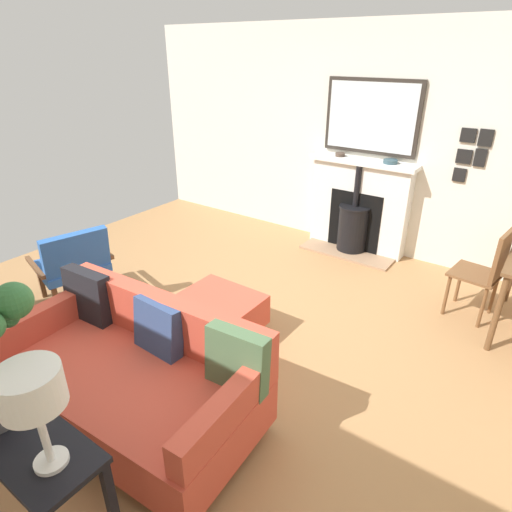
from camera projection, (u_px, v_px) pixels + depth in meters
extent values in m
cube|color=#A87A4C|center=(232.00, 341.00, 3.75)|extent=(5.23, 6.35, 0.01)
cube|color=silver|center=(366.00, 142.00, 5.11)|extent=(0.12, 6.35, 2.61)
cube|color=#9E7A5B|center=(346.00, 254.00, 5.31)|extent=(0.33, 1.13, 0.03)
cube|color=silver|center=(359.00, 207.00, 5.28)|extent=(0.21, 1.19, 1.08)
cube|color=black|center=(355.00, 221.00, 5.28)|extent=(0.06, 0.66, 0.72)
cylinder|color=black|center=(353.00, 229.00, 5.29)|extent=(0.36, 0.36, 0.54)
cylinder|color=black|center=(355.00, 207.00, 5.17)|extent=(0.38, 0.38, 0.02)
cylinder|color=black|center=(357.00, 186.00, 5.06)|extent=(0.07, 0.07, 0.49)
cube|color=silver|center=(363.00, 162.00, 5.02)|extent=(0.26, 1.27, 0.05)
cube|color=#2D2823|center=(371.00, 117.00, 4.88)|extent=(0.04, 1.10, 0.82)
cube|color=silver|center=(371.00, 117.00, 4.86)|extent=(0.01, 1.02, 0.74)
cylinder|color=#47382D|center=(340.00, 155.00, 5.16)|extent=(0.11, 0.11, 0.04)
torus|color=#47382D|center=(340.00, 153.00, 5.15)|extent=(0.12, 0.12, 0.01)
cylinder|color=#334C56|center=(390.00, 162.00, 4.84)|extent=(0.16, 0.16, 0.04)
torus|color=#334C56|center=(391.00, 160.00, 4.83)|extent=(0.16, 0.16, 0.01)
cylinder|color=#B2B2B7|center=(19.00, 404.00, 3.02)|extent=(0.04, 0.04, 0.10)
cylinder|color=#B2B2B7|center=(102.00, 349.00, 3.57)|extent=(0.04, 0.04, 0.10)
cylinder|color=#B2B2B7|center=(252.00, 424.00, 2.85)|extent=(0.04, 0.04, 0.10)
cube|color=#D14C38|center=(128.00, 390.00, 2.84)|extent=(1.00, 1.80, 0.32)
cube|color=#D14C38|center=(165.00, 319.00, 2.99)|extent=(0.24, 1.75, 0.36)
cube|color=#D14C38|center=(45.00, 319.00, 3.12)|extent=(0.86, 0.17, 0.21)
cube|color=#D14C38|center=(227.00, 410.00, 2.34)|extent=(0.86, 0.17, 0.21)
cube|color=black|center=(88.00, 296.00, 3.25)|extent=(0.16, 0.42, 0.42)
cube|color=#334775|center=(158.00, 328.00, 2.91)|extent=(0.17, 0.38, 0.39)
cube|color=#4C6B47|center=(237.00, 360.00, 2.59)|extent=(0.17, 0.41, 0.41)
cylinder|color=#B2B2B7|center=(175.00, 333.00, 3.77)|extent=(0.03, 0.03, 0.09)
cylinder|color=#B2B2B7|center=(223.00, 357.00, 3.48)|extent=(0.03, 0.03, 0.09)
cylinder|color=#B2B2B7|center=(213.00, 307.00, 4.15)|extent=(0.03, 0.03, 0.09)
cylinder|color=#B2B2B7|center=(260.00, 327.00, 3.86)|extent=(0.03, 0.03, 0.09)
cube|color=#D14C38|center=(217.00, 313.00, 3.74)|extent=(0.65, 0.69, 0.28)
cube|color=brown|center=(91.00, 267.00, 4.64)|extent=(0.05, 0.05, 0.35)
cube|color=brown|center=(41.00, 282.00, 4.34)|extent=(0.05, 0.05, 0.35)
cube|color=brown|center=(109.00, 284.00, 4.31)|extent=(0.05, 0.05, 0.35)
cube|color=brown|center=(56.00, 301.00, 4.01)|extent=(0.05, 0.05, 0.35)
cube|color=#2D60B2|center=(72.00, 266.00, 4.24)|extent=(0.72, 0.69, 0.08)
cube|color=#2D60B2|center=(76.00, 253.00, 3.97)|extent=(0.61, 0.28, 0.40)
cube|color=brown|center=(102.00, 249.00, 4.39)|extent=(0.17, 0.52, 0.04)
cube|color=brown|center=(35.00, 267.00, 4.02)|extent=(0.17, 0.52, 0.04)
cylinder|color=white|center=(52.00, 461.00, 1.79)|extent=(0.14, 0.14, 0.02)
cylinder|color=white|center=(43.00, 433.00, 1.72)|extent=(0.03, 0.03, 0.30)
cylinder|color=silver|center=(30.00, 389.00, 1.62)|extent=(0.25, 0.25, 0.17)
sphere|color=#2D6633|center=(13.00, 301.00, 1.77)|extent=(0.16, 0.16, 0.16)
sphere|color=#26562D|center=(8.00, 317.00, 1.88)|extent=(0.10, 0.10, 0.10)
cylinder|color=brown|center=(497.00, 314.00, 3.49)|extent=(0.05, 0.05, 0.71)
cylinder|color=brown|center=(459.00, 283.00, 4.25)|extent=(0.04, 0.04, 0.43)
cylinder|color=brown|center=(446.00, 295.00, 4.04)|extent=(0.04, 0.04, 0.43)
cylinder|color=brown|center=(494.00, 294.00, 4.05)|extent=(0.04, 0.04, 0.43)
cylinder|color=brown|center=(482.00, 307.00, 3.84)|extent=(0.04, 0.04, 0.43)
cube|color=brown|center=(475.00, 274.00, 3.95)|extent=(0.45, 0.45, 0.02)
cube|color=brown|center=(502.00, 256.00, 3.74)|extent=(0.36, 0.08, 0.44)
cube|color=black|center=(468.00, 135.00, 4.38)|extent=(0.02, 0.15, 0.14)
cube|color=black|center=(486.00, 138.00, 4.30)|extent=(0.02, 0.13, 0.17)
cube|color=black|center=(464.00, 157.00, 4.48)|extent=(0.02, 0.15, 0.15)
cube|color=black|center=(480.00, 158.00, 4.39)|extent=(0.02, 0.11, 0.18)
cube|color=black|center=(459.00, 175.00, 4.57)|extent=(0.02, 0.13, 0.14)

